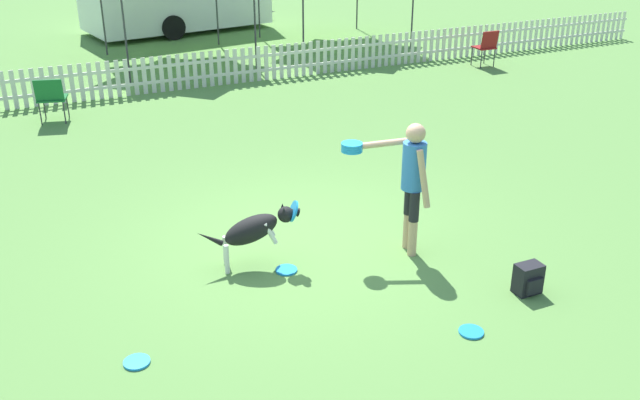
% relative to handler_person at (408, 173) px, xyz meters
% --- Properties ---
extents(ground_plane, '(240.00, 240.00, 0.00)m').
position_rel_handler_person_xyz_m(ground_plane, '(-0.99, 0.74, -1.03)').
color(ground_plane, '#5B8C42').
extents(handler_person, '(0.91, 0.84, 1.63)m').
position_rel_handler_person_xyz_m(handler_person, '(0.00, 0.00, 0.00)').
color(handler_person, tan).
rests_on(handler_person, ground_plane).
extents(leaping_dog, '(1.20, 0.49, 0.79)m').
position_rel_handler_person_xyz_m(leaping_dog, '(-1.78, 0.42, -0.55)').
color(leaping_dog, black).
rests_on(leaping_dog, ground_plane).
extents(frisbee_near_handler, '(0.25, 0.25, 0.02)m').
position_rel_handler_person_xyz_m(frisbee_near_handler, '(-0.29, -1.78, -1.02)').
color(frisbee_near_handler, '#1E8CD8').
rests_on(frisbee_near_handler, ground_plane).
extents(frisbee_near_dog, '(0.25, 0.25, 0.02)m').
position_rel_handler_person_xyz_m(frisbee_near_dog, '(-1.50, 0.15, -1.02)').
color(frisbee_near_dog, '#1E8CD8').
rests_on(frisbee_near_dog, ground_plane).
extents(frisbee_midfield, '(0.25, 0.25, 0.02)m').
position_rel_handler_person_xyz_m(frisbee_midfield, '(-3.44, -0.86, -1.02)').
color(frisbee_midfield, '#1E8CD8').
rests_on(frisbee_midfield, ground_plane).
extents(backpack_on_grass, '(0.29, 0.23, 0.35)m').
position_rel_handler_person_xyz_m(backpack_on_grass, '(0.73, -1.41, -0.86)').
color(backpack_on_grass, black).
rests_on(backpack_on_grass, ground_plane).
extents(picket_fence, '(26.48, 0.04, 0.77)m').
position_rel_handler_person_xyz_m(picket_fence, '(-0.99, 8.33, -0.64)').
color(picket_fence, silver).
rests_on(picket_fence, ground_plane).
extents(folding_chair_blue_left, '(0.62, 0.63, 0.86)m').
position_rel_handler_person_xyz_m(folding_chair_blue_left, '(-3.33, 7.09, -0.52)').
color(folding_chair_blue_left, '#333338').
rests_on(folding_chair_blue_left, ground_plane).
extents(folding_chair_center, '(0.45, 0.47, 0.88)m').
position_rel_handler_person_xyz_m(folding_chair_center, '(6.62, 7.26, -0.50)').
color(folding_chair_center, '#333338').
rests_on(folding_chair_center, ground_plane).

